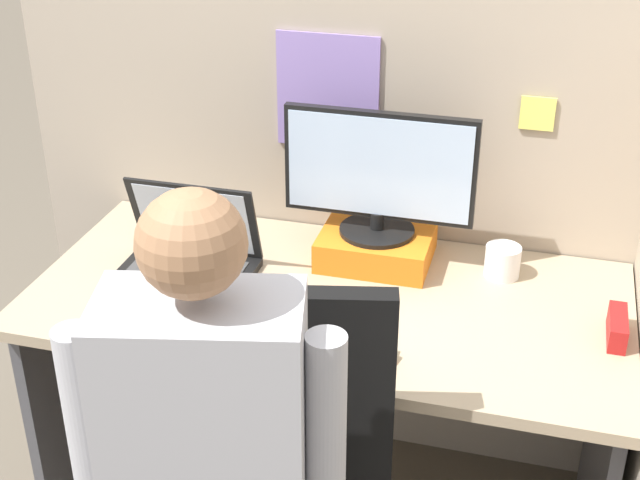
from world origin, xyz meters
The scene contains 9 objects.
cubicle_panel_back centered at (0.00, 0.75, 0.79)m, with size 1.98×0.05×1.57m.
desk centered at (0.00, 0.36, 0.56)m, with size 1.48×0.73×0.74m.
paper_box centered at (0.08, 0.57, 0.78)m, with size 0.29×0.24×0.08m.
monitor centered at (0.08, 0.57, 0.99)m, with size 0.50×0.20×0.33m.
laptop centered at (-0.37, 0.37, 0.79)m, with size 0.34×0.24×0.24m.
mouse centered at (-0.18, 0.24, 0.76)m, with size 0.07×0.05×0.03m.
stapler centered at (0.69, 0.35, 0.77)m, with size 0.04×0.14×0.06m.
carrot_toy centered at (0.20, 0.09, 0.76)m, with size 0.04×0.12×0.04m.
coffee_mug centered at (0.41, 0.57, 0.78)m, with size 0.09×0.09×0.08m.
Camera 1 is at (0.48, -1.47, 1.90)m, focal length 50.00 mm.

